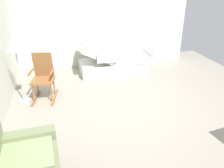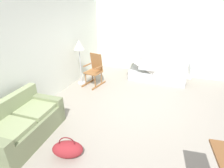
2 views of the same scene
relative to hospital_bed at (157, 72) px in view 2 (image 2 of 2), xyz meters
The scene contains 8 objects.
ground_plane 2.25m from the hospital_bed, behind, with size 7.27×7.27×0.00m, color gray.
back_wall 3.67m from the hospital_bed, 129.15° to the left, with size 6.01×0.10×2.70m, color silver.
side_wall 1.29m from the hospital_bed, 10.80° to the left, with size 0.10×5.27×2.70m, color silver.
hospital_bed is the anchor object (origin of this frame).
couch 4.56m from the hospital_bed, 152.72° to the left, with size 1.65×0.96×0.85m.
rocking_chair 2.25m from the hospital_bed, 120.89° to the left, with size 0.83×0.59×1.05m.
floor_lamp 2.86m from the hospital_bed, 117.95° to the left, with size 0.34×0.34×1.48m.
duffel_bag 4.26m from the hospital_bed, 166.49° to the left, with size 0.48×0.63×0.43m.
Camera 2 is at (-3.79, -0.73, 2.53)m, focal length 27.78 mm.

